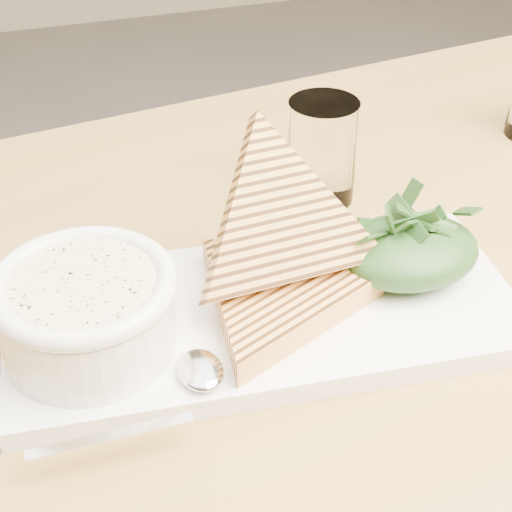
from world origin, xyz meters
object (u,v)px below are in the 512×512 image
object	(u,v)px
platter	(264,314)
soup_bowl	(88,320)
table_top	(447,332)
glass_near	(322,151)

from	to	relation	value
platter	soup_bowl	world-z (taller)	soup_bowl
table_top	glass_near	bearing A→B (deg)	100.10
platter	soup_bowl	distance (m)	0.13
table_top	platter	world-z (taller)	platter
table_top	platter	size ratio (longest dim) A/B	3.46
soup_bowl	glass_near	xyz separation A→B (m)	(0.24, 0.16, 0.01)
platter	glass_near	distance (m)	0.19
table_top	soup_bowl	world-z (taller)	soup_bowl
soup_bowl	glass_near	bearing A→B (deg)	33.79
table_top	glass_near	size ratio (longest dim) A/B	13.58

